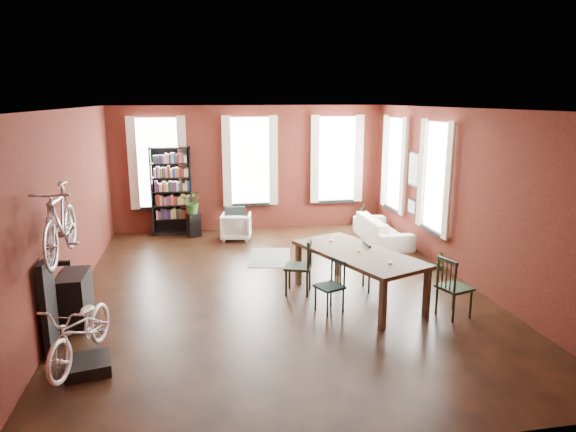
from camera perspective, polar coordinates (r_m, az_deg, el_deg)
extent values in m
plane|color=black|center=(9.40, -1.08, -8.05)|extent=(9.00, 9.00, 0.00)
cube|color=silver|center=(8.78, -1.17, 11.85)|extent=(7.00, 9.00, 0.04)
cube|color=#451611|center=(13.36, -4.25, 5.31)|extent=(7.00, 0.04, 3.20)
cube|color=#451611|center=(4.74, 7.80, -9.10)|extent=(7.00, 0.04, 3.20)
cube|color=#451611|center=(9.09, -23.47, 0.64)|extent=(0.04, 9.00, 3.20)
cube|color=#451611|center=(10.11, 18.86, 2.18)|extent=(0.04, 9.00, 3.20)
cube|color=white|center=(13.26, -14.23, 5.76)|extent=(1.00, 0.04, 2.20)
cube|color=beige|center=(13.19, -14.25, 5.72)|extent=(1.40, 0.06, 2.30)
cube|color=white|center=(13.30, -4.25, 6.14)|extent=(1.00, 0.04, 2.20)
cube|color=beige|center=(13.23, -4.22, 6.11)|extent=(1.40, 0.06, 2.30)
cube|color=white|center=(13.74, 5.39, 6.34)|extent=(1.00, 0.04, 2.20)
cube|color=beige|center=(13.67, 5.47, 6.30)|extent=(1.40, 0.06, 2.30)
cube|color=white|center=(10.94, 16.28, 4.19)|extent=(0.04, 1.00, 2.20)
cube|color=beige|center=(10.91, 15.95, 4.18)|extent=(0.06, 1.40, 2.30)
cube|color=white|center=(12.92, 11.94, 5.70)|extent=(0.04, 1.00, 2.20)
cube|color=beige|center=(12.90, 11.65, 5.70)|extent=(0.06, 1.40, 2.30)
cube|color=black|center=(11.92, 13.89, 5.01)|extent=(0.04, 0.55, 0.75)
cube|color=black|center=(12.06, 13.67, 1.01)|extent=(0.04, 0.45, 0.35)
cube|color=brown|center=(8.91, 7.75, -6.54)|extent=(1.94, 2.68, 0.83)
cube|color=#163232|center=(8.33, 4.63, -7.80)|extent=(0.51, 0.51, 0.85)
cube|color=black|center=(9.04, 1.14, -5.62)|extent=(0.58, 0.58, 0.98)
cube|color=#1D301C|center=(8.51, 18.02, -7.53)|extent=(0.56, 0.56, 0.97)
cube|color=#1C3D3E|center=(9.36, 9.68, -5.50)|extent=(0.41, 0.41, 0.88)
cube|color=black|center=(13.17, -12.81, 2.71)|extent=(1.00, 0.32, 2.20)
imported|color=silver|center=(12.54, -5.78, -1.01)|extent=(0.80, 0.77, 0.72)
imported|color=beige|center=(12.44, 10.46, -1.05)|extent=(0.61, 2.08, 0.81)
cube|color=black|center=(11.14, -2.04, -4.62)|extent=(1.10, 1.53, 0.01)
cube|color=black|center=(7.19, -21.38, -15.23)|extent=(0.64, 0.64, 0.16)
cube|color=black|center=(7.65, -25.04, -9.16)|extent=(0.16, 0.60, 1.30)
cube|color=black|center=(8.52, -22.61, -8.49)|extent=(0.40, 0.80, 0.80)
cube|color=black|center=(12.98, -10.45, -0.99)|extent=(0.38, 0.38, 0.58)
imported|color=#255421|center=(14.05, 7.98, -0.47)|extent=(0.55, 0.70, 0.27)
imported|color=#325622|center=(10.77, 16.63, -5.43)|extent=(0.44, 0.44, 0.15)
imported|color=silver|center=(6.84, -22.29, -8.79)|extent=(0.75, 0.94, 1.58)
imported|color=#A5A8AD|center=(7.19, -24.24, 1.89)|extent=(0.47, 1.00, 1.66)
imported|color=#2F5A24|center=(12.85, -10.54, 1.27)|extent=(0.70, 0.74, 0.47)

